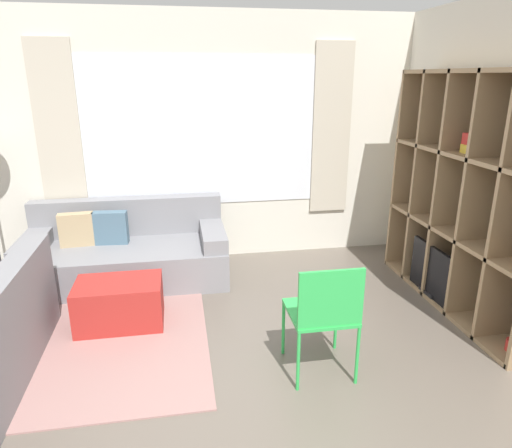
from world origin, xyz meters
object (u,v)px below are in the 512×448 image
at_px(shelving_unit, 469,198).
at_px(ottoman, 120,304).
at_px(couch_main, 127,253).
at_px(folding_chair, 324,310).

distance_m(shelving_unit, ottoman, 3.15).
height_order(couch_main, ottoman, couch_main).
bearing_deg(ottoman, shelving_unit, -2.62).
xyz_separation_m(couch_main, ottoman, (0.02, -0.97, -0.08)).
distance_m(shelving_unit, folding_chair, 1.84).
distance_m(couch_main, folding_chair, 2.46).
relative_size(shelving_unit, folding_chair, 2.42).
distance_m(shelving_unit, couch_main, 3.34).
xyz_separation_m(shelving_unit, folding_chair, (-1.56, -0.83, -0.50)).
bearing_deg(shelving_unit, folding_chair, -152.04).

